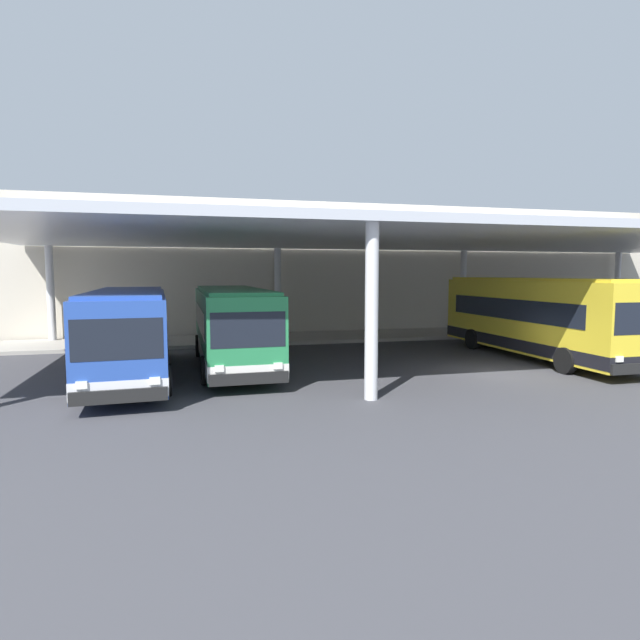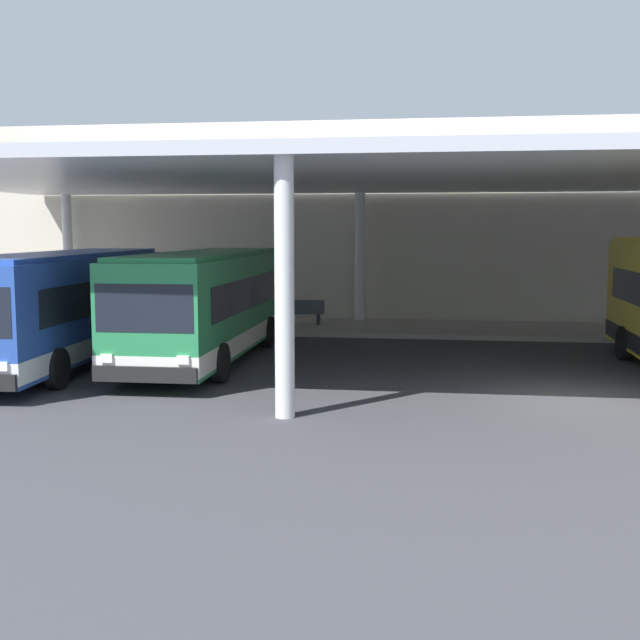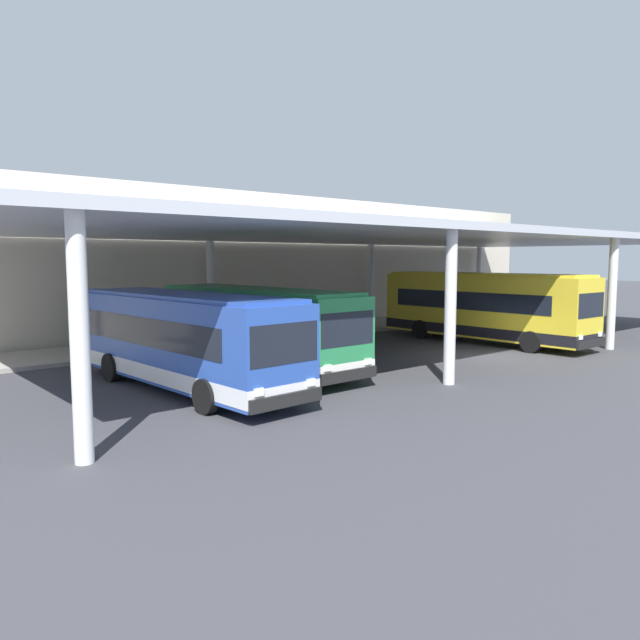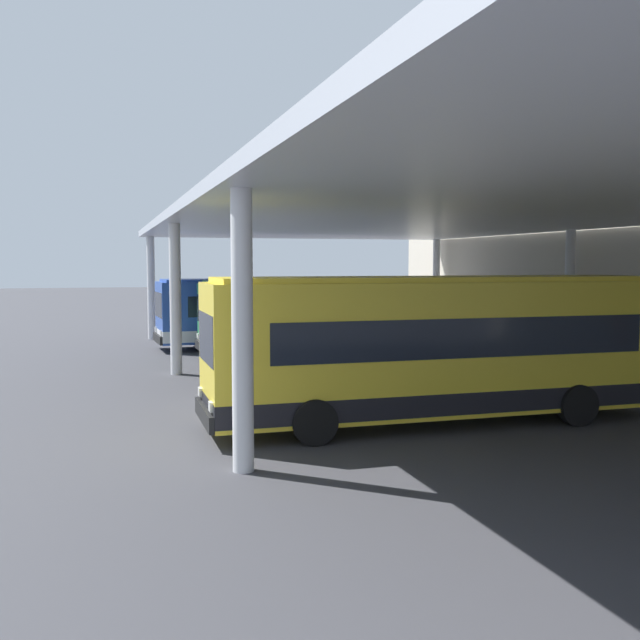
{
  "view_description": "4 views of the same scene",
  "coord_description": "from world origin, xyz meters",
  "px_view_note": "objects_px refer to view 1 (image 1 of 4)",
  "views": [
    {
      "loc": [
        -11.47,
        -16.72,
        3.77
      ],
      "look_at": [
        -5.72,
        5.25,
        1.7
      ],
      "focal_mm": 28.76,
      "sensor_mm": 36.0,
      "label": 1
    },
    {
      "loc": [
        -3.17,
        -18.13,
        3.83
      ],
      "look_at": [
        -6.13,
        2.25,
        1.46
      ],
      "focal_mm": 44.57,
      "sensor_mm": 36.0,
      "label": 2
    },
    {
      "loc": [
        -22.64,
        -15.02,
        4.28
      ],
      "look_at": [
        -8.07,
        2.1,
        1.98
      ],
      "focal_mm": 33.54,
      "sensor_mm": 36.0,
      "label": 3
    },
    {
      "loc": [
        19.3,
        -5.0,
        3.9
      ],
      "look_at": [
        -9.1,
        3.65,
        1.54
      ],
      "focal_mm": 40.6,
      "sensor_mm": 36.0,
      "label": 4
    }
  ],
  "objects_px": {
    "bus_nearest_bay": "(129,333)",
    "bus_second_bay": "(232,326)",
    "bench_waiting": "(246,329)",
    "banner_sign": "(535,302)",
    "bus_middle_bay": "(535,317)"
  },
  "relations": [
    {
      "from": "bus_nearest_bay",
      "to": "bus_second_bay",
      "type": "relative_size",
      "value": 1.01
    },
    {
      "from": "bench_waiting",
      "to": "banner_sign",
      "type": "relative_size",
      "value": 0.56
    },
    {
      "from": "bench_waiting",
      "to": "banner_sign",
      "type": "bearing_deg",
      "value": -2.78
    },
    {
      "from": "bench_waiting",
      "to": "bus_middle_bay",
      "type": "bearing_deg",
      "value": -37.37
    },
    {
      "from": "bus_nearest_bay",
      "to": "bus_second_bay",
      "type": "xyz_separation_m",
      "value": [
        3.78,
        1.41,
        0.0
      ]
    },
    {
      "from": "banner_sign",
      "to": "bus_nearest_bay",
      "type": "bearing_deg",
      "value": -160.38
    },
    {
      "from": "bus_nearest_bay",
      "to": "banner_sign",
      "type": "distance_m",
      "value": 24.68
    },
    {
      "from": "bus_nearest_bay",
      "to": "banner_sign",
      "type": "bearing_deg",
      "value": 19.62
    },
    {
      "from": "bus_second_bay",
      "to": "banner_sign",
      "type": "distance_m",
      "value": 20.65
    },
    {
      "from": "bus_nearest_bay",
      "to": "bus_second_bay",
      "type": "bearing_deg",
      "value": 20.54
    },
    {
      "from": "bus_second_bay",
      "to": "bus_middle_bay",
      "type": "distance_m",
      "value": 13.3
    },
    {
      "from": "bus_middle_bay",
      "to": "bus_second_bay",
      "type": "bearing_deg",
      "value": 174.55
    },
    {
      "from": "bus_middle_bay",
      "to": "banner_sign",
      "type": "xyz_separation_m",
      "value": [
        6.23,
        8.14,
        0.14
      ]
    },
    {
      "from": "bus_nearest_bay",
      "to": "banner_sign",
      "type": "xyz_separation_m",
      "value": [
        23.25,
        8.29,
        0.32
      ]
    },
    {
      "from": "bus_nearest_bay",
      "to": "bench_waiting",
      "type": "bearing_deg",
      "value": 60.39
    }
  ]
}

